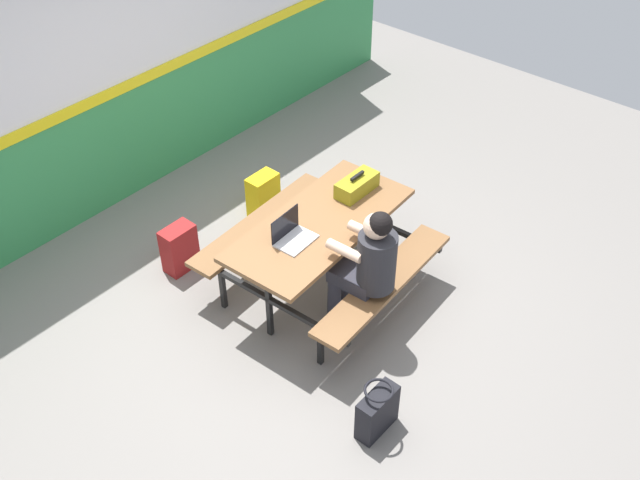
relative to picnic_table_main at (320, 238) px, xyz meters
name	(u,v)px	position (x,y,z in m)	size (l,w,h in m)	color
ground_plane	(301,305)	(-0.24, 0.00, -0.58)	(10.00, 10.00, 0.02)	gray
accent_backdrop	(100,83)	(-0.24, 2.39, 0.67)	(8.00, 0.14, 2.60)	#338C4C
picnic_table_main	(320,238)	(0.00, 0.00, 0.00)	(1.72, 1.64, 0.74)	brown
student_nearer	(368,262)	(-0.10, -0.56, 0.13)	(0.38, 0.53, 1.21)	#2D2D38
laptop_silver	(292,235)	(-0.31, 0.02, 0.21)	(0.33, 0.24, 0.22)	silver
toolbox_grey	(357,185)	(0.51, 0.03, 0.24)	(0.40, 0.18, 0.18)	olive
backpack_dark	(263,196)	(0.45, 1.11, -0.36)	(0.30, 0.22, 0.44)	yellow
tote_bag_bright	(377,411)	(-0.83, -1.24, -0.38)	(0.34, 0.21, 0.43)	black
satchel_spare	(179,248)	(-0.59, 1.12, -0.36)	(0.30, 0.22, 0.44)	maroon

